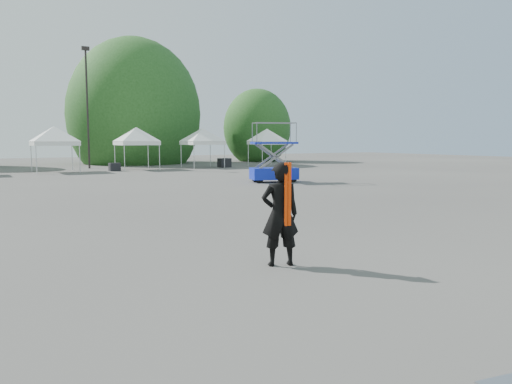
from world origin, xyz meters
TOP-DOWN VIEW (x-y plane):
  - ground at (0.00, 0.00)m, footprint 120.00×120.00m
  - light_pole_east at (3.00, 32.00)m, footprint 0.60×0.25m
  - tree_mid_e at (9.00, 39.00)m, footprint 5.12×5.12m
  - tree_far_e at (22.00, 37.00)m, footprint 3.84×3.84m
  - tent_e at (-0.16, 28.40)m, footprint 4.35×4.35m
  - tent_f at (5.91, 28.47)m, footprint 4.17×4.17m
  - tent_g at (11.58, 28.48)m, footprint 4.19×4.19m
  - tent_h at (17.57, 27.82)m, footprint 3.74×3.74m
  - man at (-0.93, -2.58)m, footprint 0.82×0.67m
  - scissor_lift at (8.95, 13.12)m, footprint 2.80×1.95m
  - crate_mid at (3.88, 27.50)m, footprint 0.80×0.62m
  - crate_east at (13.37, 27.94)m, footprint 1.00×0.79m

SIDE VIEW (x-z plane):
  - ground at x=0.00m, z-range 0.00..0.00m
  - crate_mid at x=3.88m, z-range 0.00..0.61m
  - crate_east at x=13.37m, z-range 0.00..0.77m
  - man at x=-0.93m, z-range 0.00..1.95m
  - scissor_lift at x=8.95m, z-range 0.01..3.30m
  - tent_h at x=17.57m, z-range 1.12..5.00m
  - tent_f at x=5.91m, z-range 1.12..5.00m
  - tent_g at x=11.58m, z-range 1.12..5.00m
  - tent_e at x=-0.16m, z-range 1.12..5.00m
  - tree_far_e at x=22.00m, z-range 0.70..6.55m
  - tree_mid_e at x=9.00m, z-range 0.94..8.74m
  - light_pole_east at x=3.00m, z-range 0.62..10.42m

